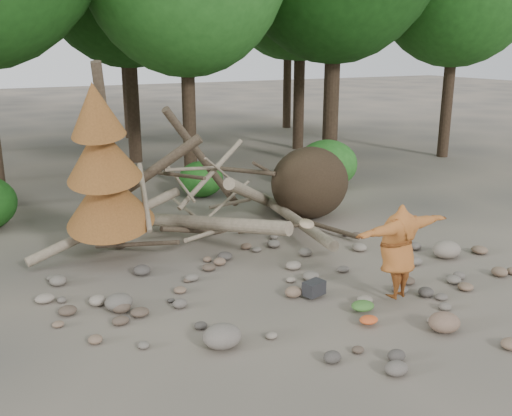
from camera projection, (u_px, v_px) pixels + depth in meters
name	position (u px, v px, depth m)	size (l,w,h in m)	color
ground	(314.00, 293.00, 11.01)	(120.00, 120.00, 0.00)	#514C44
deadfall_pile	(293.00, 187.00, 15.25)	(8.55, 5.24, 3.30)	#332619
dead_conifer	(104.00, 169.00, 11.94)	(2.06, 2.16, 4.35)	#4C3F30
bush_mid	(201.00, 179.00, 17.87)	(1.40, 1.40, 1.12)	#22621C
bush_right	(327.00, 164.00, 18.97)	(2.00, 2.00, 1.60)	#2B7424
frisbee_thrower	(398.00, 251.00, 10.45)	(3.04, 0.93, 1.80)	#A15724
backpack	(314.00, 291.00, 10.80)	(0.40, 0.27, 0.27)	black
cloth_green	(363.00, 308.00, 10.21)	(0.43, 0.36, 0.16)	#3C6C2B
cloth_orange	(369.00, 322.00, 9.73)	(0.33, 0.27, 0.12)	#C54D21
boulder_front_left	(222.00, 336.00, 9.01)	(0.63, 0.56, 0.38)	#6E655B
boulder_front_right	(444.00, 322.00, 9.52)	(0.54, 0.49, 0.33)	#7B5F4D
boulder_mid_right	(447.00, 250.00, 12.80)	(0.64, 0.58, 0.39)	gray
boulder_mid_left	(119.00, 302.00, 10.29)	(0.50, 0.45, 0.30)	#615A52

